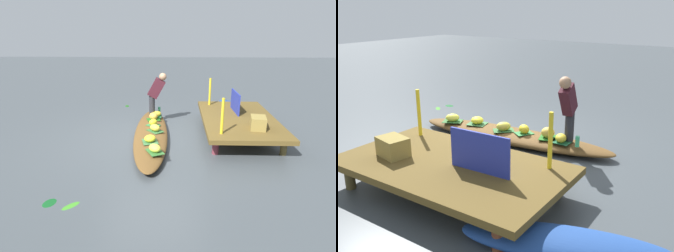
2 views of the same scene
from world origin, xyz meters
The scene contains 25 objects.
canal_water centered at (0.00, 0.00, 0.00)m, with size 40.00×40.00×0.00m, color #41474B.
dock_platform centered at (-0.43, 2.17, 0.37)m, with size 3.20×1.80×0.43m.
vendor_boat centered at (0.00, 0.00, 0.11)m, with size 4.05×0.80×0.22m, color brown.
moored_boat centered at (-2.33, 2.55, 0.12)m, with size 2.31×0.61×0.24m, color navy.
leaf_mat_0 centered at (-0.80, 0.00, 0.23)m, with size 0.34×0.29×0.01m, color #23641C.
banana_bunch_0 centered at (-0.80, 0.00, 0.32)m, with size 0.24×0.22×0.19m, color gold.
leaf_mat_1 centered at (1.29, 0.19, 0.23)m, with size 0.39×0.27×0.01m, color #326A2E.
banana_bunch_1 centered at (1.29, 0.19, 0.31)m, with size 0.28×0.21×0.16m, color yellow.
leaf_mat_2 centered at (0.09, 0.10, 0.23)m, with size 0.39×0.26×0.01m, color #336632.
banana_bunch_2 centered at (0.09, 0.10, 0.31)m, with size 0.28×0.20×0.17m, color gold.
leaf_mat_3 centered at (0.77, 0.05, 0.23)m, with size 0.37×0.32×0.01m, color #3B703D.
banana_bunch_3 centered at (0.77, 0.05, 0.30)m, with size 0.26×0.25×0.15m, color yellow.
leaf_mat_4 centered at (-0.32, 0.03, 0.23)m, with size 0.32×0.24×0.01m, color #31793B.
banana_bunch_4 centered at (-0.32, 0.03, 0.31)m, with size 0.23×0.18×0.17m, color yellow.
leaf_mat_5 centered at (-1.09, 0.07, 0.23)m, with size 0.34×0.25×0.01m, color #1D5B34.
banana_bunch_5 centered at (-1.09, 0.07, 0.30)m, with size 0.24×0.19×0.15m, color gold.
vendor_person centered at (-1.18, 0.05, 0.91)m, with size 0.21×0.53×1.19m.
water_bottle centered at (-1.41, 0.12, 0.32)m, with size 0.07×0.07×0.19m, color #40B370.
market_banner centered at (-0.93, 2.17, 0.70)m, with size 0.90×0.03×0.54m, color #26339C.
railing_post_west centered at (-1.63, 1.57, 0.82)m, with size 0.06×0.06×0.78m, color yellow.
railing_post_east centered at (0.77, 1.57, 0.82)m, with size 0.06×0.06×0.78m, color yellow.
produce_crate centered at (0.44, 2.42, 0.57)m, with size 0.44×0.32×0.28m, color olive.
drifting_plant_0 centered at (2.76, -1.34, 0.00)m, with size 0.25×0.19×0.01m, color #11501E.
drifting_plant_1 centered at (2.83, -0.98, 0.00)m, with size 0.29×0.12×0.01m, color #3C8D25.
drifting_plant_2 centered at (-3.00, -1.09, 0.00)m, with size 0.30×0.12×0.01m, color #20591B.
Camera 1 is at (6.49, 0.61, 2.57)m, focal length 30.58 mm.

